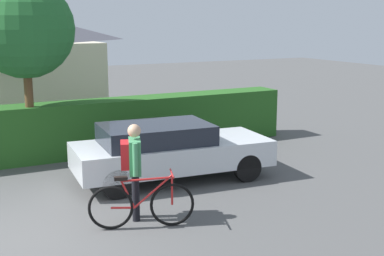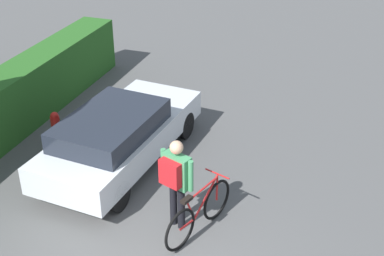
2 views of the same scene
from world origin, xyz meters
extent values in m
plane|color=#4F4F4F|center=(0.00, 0.00, 0.00)|extent=(60.00, 60.00, 0.00)
cube|color=silver|center=(3.59, 1.87, 0.58)|extent=(4.38, 2.04, 0.55)
cube|color=#1E232D|center=(3.22, 1.91, 1.06)|extent=(2.43, 1.68, 0.41)
cylinder|color=black|center=(5.10, 2.51, 0.30)|extent=(0.62, 0.23, 0.61)
cylinder|color=black|center=(4.97, 1.00, 0.30)|extent=(0.62, 0.23, 0.61)
cylinder|color=black|center=(2.21, 2.75, 0.30)|extent=(0.62, 0.23, 0.61)
cylinder|color=black|center=(2.09, 1.24, 0.30)|extent=(0.62, 0.23, 0.61)
torus|color=black|center=(2.46, -0.51, 0.38)|extent=(0.74, 0.29, 0.76)
torus|color=black|center=(1.48, -0.18, 0.38)|extent=(0.74, 0.29, 0.76)
cylinder|color=#B21E1E|center=(2.16, -0.41, 0.63)|extent=(0.64, 0.24, 0.57)
cylinder|color=#B21E1E|center=(1.76, -0.27, 0.61)|extent=(0.24, 0.11, 0.51)
cylinder|color=#B21E1E|center=(2.04, -0.37, 0.85)|extent=(0.77, 0.29, 0.06)
cylinder|color=#B21E1E|center=(1.67, -0.25, 0.37)|extent=(0.39, 0.16, 0.05)
cylinder|color=#B21E1E|center=(2.46, -0.51, 0.64)|extent=(0.05, 0.05, 0.52)
cube|color=black|center=(1.66, -0.24, 0.88)|extent=(0.24, 0.16, 0.06)
cylinder|color=#B21E1E|center=(2.46, -0.51, 0.93)|extent=(0.18, 0.48, 0.03)
cylinder|color=black|center=(2.06, 0.15, 0.42)|extent=(0.13, 0.13, 0.85)
cylinder|color=black|center=(2.00, -0.02, 0.42)|extent=(0.13, 0.13, 0.85)
cube|color=#3F8C59|center=(2.03, 0.07, 1.15)|extent=(0.35, 0.53, 0.60)
sphere|color=tan|center=(2.03, 0.07, 1.60)|extent=(0.23, 0.23, 0.23)
cylinder|color=#3F8C59|center=(2.13, 0.35, 1.16)|extent=(0.09, 0.09, 0.57)
cylinder|color=#3F8C59|center=(1.93, -0.21, 1.16)|extent=(0.09, 0.09, 0.57)
cube|color=red|center=(1.88, 0.12, 1.18)|extent=(0.28, 0.43, 0.46)
cylinder|color=brown|center=(1.10, 4.62, 1.28)|extent=(0.20, 0.20, 2.55)
sphere|color=#23622C|center=(1.10, 4.62, 3.25)|extent=(2.31, 2.31, 2.31)
cylinder|color=red|center=(3.71, 3.53, 0.35)|extent=(0.20, 0.20, 0.70)
sphere|color=red|center=(3.71, 3.53, 0.72)|extent=(0.18, 0.18, 0.18)
camera|label=1|loc=(-1.08, -8.13, 3.47)|focal=48.80mm
camera|label=2|loc=(-4.85, -2.62, 6.09)|focal=49.89mm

